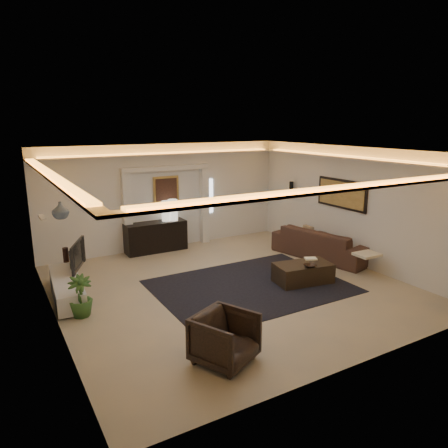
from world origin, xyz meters
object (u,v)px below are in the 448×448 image
sofa (322,243)px  console (156,237)px  coffee_table (303,273)px  armchair (225,338)px

sofa → console: bearing=40.0°
console → coffee_table: 4.31m
sofa → coffee_table: size_ratio=2.11×
armchair → coffee_table: bearing=5.7°
coffee_table → armchair: size_ratio=1.49×
sofa → armchair: sofa is taller
coffee_table → armchair: armchair is taller
sofa → armchair: size_ratio=3.13×
sofa → armchair: bearing=109.6°
console → sofa: bearing=-36.5°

